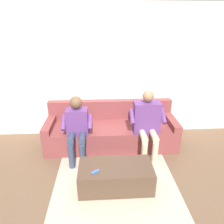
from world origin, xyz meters
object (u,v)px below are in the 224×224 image
object	(u,v)px
person_right_seated	(77,125)
remote_blue	(95,172)
couch	(111,131)
coffee_table	(116,176)
person_left_seated	(147,121)

from	to	relation	value
person_right_seated	remote_blue	xyz separation A→B (m)	(-0.31, 0.88, -0.26)
remote_blue	person_right_seated	bearing A→B (deg)	-104.69
couch	person_right_seated	world-z (taller)	person_right_seated
person_right_seated	remote_blue	world-z (taller)	person_right_seated
person_right_seated	coffee_table	bearing A→B (deg)	127.94
couch	person_right_seated	size ratio (longest dim) A/B	2.19
person_left_seated	person_right_seated	distance (m)	1.20
person_left_seated	person_right_seated	size ratio (longest dim) A/B	1.07
coffee_table	remote_blue	world-z (taller)	remote_blue
remote_blue	person_left_seated	bearing A→B (deg)	-169.05
couch	remote_blue	size ratio (longest dim) A/B	20.06
coffee_table	person_left_seated	distance (m)	1.10
coffee_table	person_left_seated	bearing A→B (deg)	-127.25
person_left_seated	person_right_seated	bearing A→B (deg)	0.94
coffee_table	person_right_seated	size ratio (longest dim) A/B	0.94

